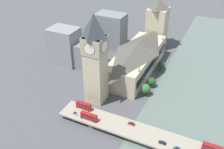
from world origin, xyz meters
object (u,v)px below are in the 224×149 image
object	(u,v)px
car_southbound_lead	(177,149)
car_southbound_extra	(132,124)
double_decker_bus_rear	(89,116)
road_bridge	(178,146)
victoria_tower	(157,24)
clock_tower	(95,57)
parliament_hall	(137,57)
double_decker_bus_lead	(84,105)
car_northbound_mid	(75,113)
double_decker_bus_mid	(212,148)
car_southbound_tail	(162,143)

from	to	relation	value
car_southbound_lead	car_southbound_extra	bearing A→B (deg)	-13.76
double_decker_bus_rear	car_southbound_extra	world-z (taller)	double_decker_bus_rear
road_bridge	victoria_tower	bearing A→B (deg)	-67.22
clock_tower	victoria_tower	distance (m)	106.90
parliament_hall	double_decker_bus_lead	world-z (taller)	parliament_hall
parliament_hall	clock_tower	world-z (taller)	clock_tower
double_decker_bus_lead	car_southbound_extra	world-z (taller)	double_decker_bus_lead
parliament_hall	car_northbound_mid	xyz separation A→B (m)	(14.64, 77.28, -8.01)
clock_tower	double_decker_bus_lead	world-z (taller)	clock_tower
car_southbound_extra	clock_tower	bearing A→B (deg)	-27.99
victoria_tower	road_bridge	xyz separation A→B (m)	(-53.74, 127.99, -20.85)
double_decker_bus_mid	car_northbound_mid	size ratio (longest dim) A/B	2.83
road_bridge	clock_tower	bearing A→B (deg)	-18.72
double_decker_bus_rear	car_southbound_extra	distance (m)	27.64
double_decker_bus_lead	car_southbound_extra	xyz separation A→B (m)	(-35.09, 0.15, -2.09)
victoria_tower	car_northbound_mid	world-z (taller)	victoria_tower
car_southbound_tail	double_decker_bus_rear	bearing A→B (deg)	0.85
double_decker_bus_lead	road_bridge	bearing A→B (deg)	176.72
parliament_hall	road_bridge	world-z (taller)	parliament_hall
parliament_hall	double_decker_bus_lead	size ratio (longest dim) A/B	7.39
double_decker_bus_mid	road_bridge	bearing A→B (deg)	10.30
road_bridge	car_southbound_tail	size ratio (longest dim) A/B	36.82
double_decker_bus_lead	car_southbound_tail	world-z (taller)	double_decker_bus_lead
double_decker_bus_mid	car_southbound_tail	xyz separation A→B (m)	(26.37, 6.40, -1.88)
clock_tower	car_northbound_mid	world-z (taller)	clock_tower
double_decker_bus_rear	parliament_hall	bearing A→B (deg)	-92.63
car_southbound_extra	parliament_hall	bearing A→B (deg)	-71.87
double_decker_bus_lead	double_decker_bus_mid	size ratio (longest dim) A/B	0.99
double_decker_bus_mid	car_northbound_mid	xyz separation A→B (m)	(85.91, 6.75, -1.92)
double_decker_bus_lead	car_southbound_tail	bearing A→B (deg)	173.02
car_southbound_tail	car_southbound_extra	distance (m)	22.98
road_bridge	double_decker_bus_mid	distance (m)	18.20
double_decker_bus_lead	car_southbound_tail	size ratio (longest dim) A/B	2.59
parliament_hall	double_decker_bus_rear	bearing A→B (deg)	87.37
double_decker_bus_rear	car_southbound_tail	bearing A→B (deg)	-179.15
victoria_tower	double_decker_bus_rear	xyz separation A→B (m)	(3.51, 131.92, -17.30)
road_bridge	double_decker_bus_rear	world-z (taller)	double_decker_bus_rear
parliament_hall	double_decker_bus_mid	world-z (taller)	parliament_hall
clock_tower	car_northbound_mid	bearing A→B (deg)	84.76
car_northbound_mid	car_southbound_lead	size ratio (longest dim) A/B	0.96
double_decker_bus_rear	car_southbound_tail	world-z (taller)	double_decker_bus_rear
road_bridge	car_southbound_extra	bearing A→B (deg)	-6.73
double_decker_bus_lead	parliament_hall	bearing A→B (deg)	-99.84
road_bridge	car_southbound_tail	bearing A→B (deg)	20.02
victoria_tower	car_southbound_extra	bearing A→B (deg)	100.48
double_decker_bus_mid	car_southbound_lead	xyz separation A→B (m)	(17.65, 7.08, -1.91)
double_decker_bus_lead	car_southbound_extra	distance (m)	35.15
victoria_tower	car_southbound_tail	world-z (taller)	victoria_tower
car_southbound_tail	car_southbound_extra	bearing A→B (deg)	-17.29
double_decker_bus_rear	road_bridge	bearing A→B (deg)	-176.08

